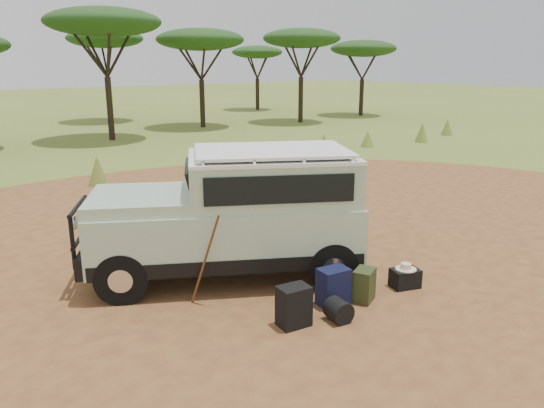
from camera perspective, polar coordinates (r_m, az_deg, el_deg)
ground at (r=9.36m, az=1.05°, el=-7.73°), size 140.00×140.00×0.00m
dirt_clearing at (r=9.36m, az=1.05°, el=-7.70°), size 23.00×23.00×0.01m
grass_fringe at (r=16.66m, az=-17.73°, el=3.23°), size 36.60×1.60×0.90m
acacia_treeline at (r=27.25m, az=-25.84°, el=16.31°), size 46.70×13.20×6.26m
safari_vehicle at (r=9.01m, az=-4.05°, el=-1.42°), size 4.83×3.79×2.23m
walking_staff at (r=8.11m, az=-7.21°, el=-6.01°), size 0.37×0.40×1.45m
backpack_black at (r=7.60m, az=2.36°, el=-10.94°), size 0.48×0.38×0.60m
backpack_navy at (r=8.25m, az=6.60°, el=-8.86°), size 0.50×0.39×0.60m
backpack_olive at (r=8.46m, az=9.87°, el=-8.61°), size 0.46×0.41×0.53m
duffel_navy at (r=8.94m, az=7.48°, el=-7.54°), size 0.39×0.31×0.42m
hard_case at (r=9.12m, az=14.12°, el=-7.76°), size 0.53×0.45×0.32m
stuff_sack at (r=7.83m, az=7.17°, el=-11.30°), size 0.38×0.38×0.33m
safari_hat at (r=9.05m, az=14.20°, el=-6.61°), size 0.35×0.35×0.10m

